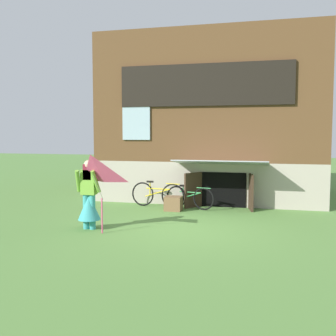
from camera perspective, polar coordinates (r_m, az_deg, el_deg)
name	(u,v)px	position (r m, az deg, el deg)	size (l,w,h in m)	color
ground_plane	(183,228)	(9.70, 2.10, -8.38)	(60.00, 60.00, 0.00)	#56843D
log_house	(216,120)	(15.09, 6.77, 6.74)	(7.24, 6.57, 5.44)	#ADA393
person	(89,200)	(9.63, -11.00, -4.45)	(0.61, 0.52, 1.61)	teal
kite	(90,174)	(8.97, -10.80, -0.80)	(1.03, 0.92, 1.70)	#E54C7F
bicycle_green	(190,197)	(12.04, 3.06, -4.12)	(1.50, 0.40, 0.70)	black
bicycle_yellow	(157,194)	(12.31, -1.49, -3.73)	(1.72, 0.31, 0.79)	black
wooden_crate	(173,203)	(11.77, 0.76, -4.99)	(0.48, 0.41, 0.41)	brown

